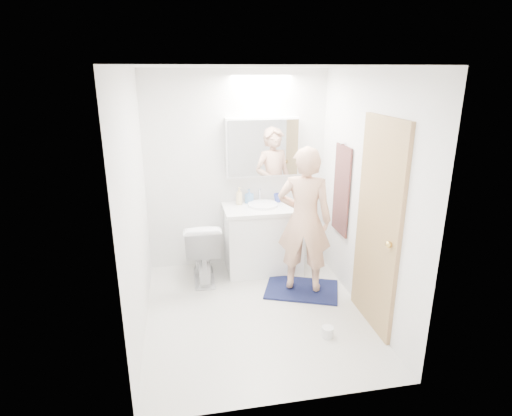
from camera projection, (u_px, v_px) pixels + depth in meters
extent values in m
plane|color=silver|center=(256.00, 312.00, 4.29)|extent=(2.50, 2.50, 0.00)
plane|color=white|center=(256.00, 67.00, 3.54)|extent=(2.50, 2.50, 0.00)
plane|color=white|center=(237.00, 171.00, 5.08)|extent=(2.50, 0.00, 2.50)
plane|color=white|center=(291.00, 257.00, 2.75)|extent=(2.50, 0.00, 2.50)
plane|color=white|center=(135.00, 208.00, 3.72)|extent=(0.00, 2.50, 2.50)
plane|color=white|center=(365.00, 195.00, 4.11)|extent=(0.00, 2.50, 2.50)
cube|color=white|center=(263.00, 240.00, 5.12)|extent=(0.90, 0.55, 0.78)
cube|color=white|center=(263.00, 208.00, 4.99)|extent=(0.95, 0.58, 0.04)
cylinder|color=white|center=(263.00, 205.00, 5.01)|extent=(0.36, 0.36, 0.03)
cylinder|color=silver|center=(260.00, 195.00, 5.16)|extent=(0.02, 0.02, 0.16)
cube|color=white|center=(262.00, 147.00, 4.97)|extent=(0.88, 0.14, 0.70)
cube|color=silver|center=(264.00, 148.00, 4.90)|extent=(0.84, 0.01, 0.66)
imported|color=white|center=(202.00, 250.00, 4.89)|extent=(0.42, 0.73, 0.74)
cube|color=#131B3E|center=(302.00, 289.00, 4.72)|extent=(0.94, 0.80, 0.02)
imported|color=tan|center=(304.00, 220.00, 4.46)|extent=(0.68, 0.57, 1.60)
cube|color=tan|center=(378.00, 227.00, 3.84)|extent=(0.04, 0.80, 2.00)
sphere|color=gold|center=(389.00, 245.00, 3.57)|extent=(0.06, 0.06, 0.06)
cube|color=#12243B|center=(341.00, 190.00, 4.65)|extent=(0.02, 0.42, 1.00)
cylinder|color=silver|center=(343.00, 144.00, 4.49)|extent=(0.07, 0.02, 0.02)
imported|color=beige|center=(239.00, 196.00, 5.04)|extent=(0.12, 0.12, 0.21)
imported|color=#5F92CC|center=(249.00, 196.00, 5.10)|extent=(0.11, 0.11, 0.17)
imported|color=#3949AB|center=(278.00, 198.00, 5.16)|extent=(0.11, 0.11, 0.10)
cylinder|color=white|center=(328.00, 332.00, 3.89)|extent=(0.11, 0.11, 0.10)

